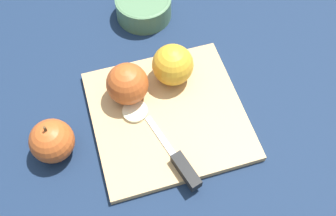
% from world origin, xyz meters
% --- Properties ---
extents(ground_plane, '(4.00, 4.00, 0.00)m').
position_xyz_m(ground_plane, '(0.00, 0.00, 0.00)').
color(ground_plane, '#14233D').
extents(cutting_board, '(0.36, 0.35, 0.02)m').
position_xyz_m(cutting_board, '(0.00, 0.00, 0.01)').
color(cutting_board, tan).
rests_on(cutting_board, ground_plane).
extents(apple_half_left, '(0.09, 0.09, 0.09)m').
position_xyz_m(apple_half_left, '(-0.05, -0.08, 0.06)').
color(apple_half_left, gold).
rests_on(apple_half_left, cutting_board).
extents(apple_half_right, '(0.09, 0.09, 0.09)m').
position_xyz_m(apple_half_right, '(0.05, -0.08, 0.06)').
color(apple_half_right, '#AD4C1E').
rests_on(apple_half_right, cutting_board).
extents(knife, '(0.03, 0.18, 0.02)m').
position_xyz_m(knife, '(0.03, 0.12, 0.03)').
color(knife, silver).
rests_on(knife, cutting_board).
extents(apple_slice, '(0.05, 0.05, 0.01)m').
position_xyz_m(apple_slice, '(0.06, -0.03, 0.02)').
color(apple_slice, beige).
rests_on(apple_slice, cutting_board).
extents(apple_whole, '(0.09, 0.09, 0.10)m').
position_xyz_m(apple_whole, '(0.23, -0.03, 0.04)').
color(apple_whole, '#AD4C1E').
rests_on(apple_whole, ground_plane).
extents(bowl, '(0.13, 0.13, 0.06)m').
position_xyz_m(bowl, '(-0.08, -0.28, 0.03)').
color(bowl, '#4C704C').
rests_on(bowl, ground_plane).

